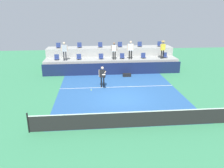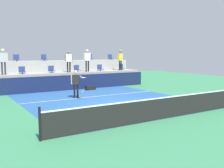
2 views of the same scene
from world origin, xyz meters
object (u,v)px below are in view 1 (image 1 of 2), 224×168
Objects in this scene: stadium_chair_lower_right at (143,56)px; stadium_chair_upper_far_left at (58,46)px; stadium_chair_lower_mid_left at (101,57)px; spectator_with_hat at (163,48)px; stadium_chair_upper_mid_left at (100,45)px; tennis_player at (102,75)px; stadium_chair_upper_mid_right at (120,45)px; spectator_leaning_on_rail at (131,48)px; stadium_chair_upper_right at (140,45)px; spectator_in_white at (114,49)px; tennis_ball at (91,90)px; stadium_chair_lower_far_right at (165,56)px; stadium_chair_lower_left at (79,57)px; stadium_chair_lower_mid_right at (122,56)px; spectator_in_grey at (64,49)px; equipment_bag at (127,75)px; stadium_chair_upper_left at (79,46)px; stadium_chair_upper_far_right at (160,44)px; stadium_chair_lower_far_left at (57,58)px.

stadium_chair_lower_right is 1.00× the size of stadium_chair_upper_far_left.
spectator_with_hat is (5.99, -0.38, 0.86)m from stadium_chair_lower_mid_left.
tennis_player is (-0.13, -6.61, -1.28)m from stadium_chair_upper_mid_left.
spectator_leaning_on_rail is (0.74, -2.18, 0.01)m from stadium_chair_upper_mid_right.
stadium_chair_upper_right is 7.99m from tennis_player.
spectator_in_white reaches higher than stadium_chair_lower_mid_left.
stadium_chair_lower_far_right is at bearing 45.66° from tennis_ball.
spectator_leaning_on_rail is 3.17m from spectator_with_hat.
stadium_chair_lower_left reaches higher than tennis_ball.
stadium_chair_upper_mid_right reaches higher than stadium_chair_lower_mid_right.
stadium_chair_upper_far_left is (-4.28, 1.80, 0.85)m from stadium_chair_lower_mid_left.
stadium_chair_upper_far_left reaches higher than stadium_chair_lower_mid_left.
spectator_in_grey is 6.30m from equipment_bag.
spectator_leaning_on_rail reaches higher than stadium_chair_lower_mid_right.
stadium_chair_upper_mid_right is at bearing 0.00° from stadium_chair_upper_mid_left.
spectator_in_grey is at bearing -68.67° from stadium_chair_upper_far_left.
stadium_chair_lower_right is 6.64m from stadium_chair_upper_left.
tennis_ball is at bearing -124.54° from stadium_chair_lower_right.
spectator_with_hat is (9.41, 0.00, 0.01)m from spectator_in_grey.
tennis_player is at bearing -53.25° from spectator_in_grey.
spectator_in_white is at bearing 72.60° from tennis_ball.
spectator_in_white is (-5.14, -0.38, 0.78)m from stadium_chair_lower_far_right.
stadium_chair_lower_mid_left is at bearing 138.01° from equipment_bag.
stadium_chair_upper_mid_right is (4.23, 1.80, 0.85)m from stadium_chair_lower_left.
spectator_with_hat is at bearing 45.76° from tennis_ball.
stadium_chair_lower_left is 6.34m from stadium_chair_lower_right.
spectator_with_hat reaches higher than stadium_chair_upper_mid_right.
stadium_chair_lower_left is at bearing -164.13° from stadium_chair_upper_right.
spectator_in_grey reaches higher than stadium_chair_upper_far_right.
stadium_chair_upper_left is at bearing 147.09° from spectator_in_white.
tennis_ball is 0.09× the size of equipment_bag.
tennis_player is (-6.50, -4.81, -0.43)m from stadium_chair_lower_far_right.
spectator_in_white is 2.17× the size of equipment_bag.
stadium_chair_upper_mid_left is (0.02, 1.80, 0.85)m from stadium_chair_lower_mid_left.
spectator_in_grey is (-1.28, -0.38, 0.85)m from stadium_chair_lower_left.
tennis_ball is at bearing -81.47° from stadium_chair_lower_left.
stadium_chair_lower_left is at bearing 180.00° from stadium_chair_lower_mid_right.
tennis_player reaches higher than tennis_ball.
stadium_chair_lower_mid_left is 4.83m from tennis_player.
tennis_player is 1.03× the size of spectator_in_white.
equipment_bag is (2.37, 2.78, -0.89)m from tennis_player.
stadium_chair_lower_right is 1.00× the size of stadium_chair_upper_mid_right.
spectator_in_grey is 2.31× the size of equipment_bag.
stadium_chair_lower_mid_right is 6.67m from stadium_chair_upper_far_left.
stadium_chair_upper_mid_right is (2.08, 1.80, 0.85)m from stadium_chair_lower_mid_left.
stadium_chair_upper_left is (-4.22, 1.80, 0.85)m from stadium_chair_lower_mid_right.
spectator_with_hat is at bearing 0.00° from spectator_leaning_on_rail.
stadium_chair_upper_right is at bearing 36.55° from spectator_in_white.
tennis_player is 0.96× the size of spectator_with_hat.
stadium_chair_lower_far_left is at bearing 180.00° from stadium_chair_lower_mid_right.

